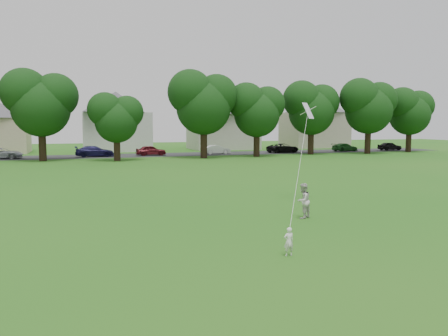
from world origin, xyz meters
name	(u,v)px	position (x,y,z in m)	size (l,w,h in m)	color
ground	(259,247)	(0.00, 0.00, 0.00)	(160.00, 160.00, 0.00)	#206216
street	(124,156)	(0.00, 42.00, 0.01)	(90.00, 7.00, 0.01)	#2D2D30
toddler	(289,242)	(0.45, -1.14, 0.42)	(0.31, 0.20, 0.85)	white
older_boy	(303,201)	(3.34, 3.28, 0.72)	(0.70, 0.54, 1.43)	beige
kite	(301,157)	(2.97, 2.85, 2.54)	(2.98, 4.42, 10.19)	white
tree_row	(137,100)	(0.90, 35.98, 6.46)	(80.98, 9.33, 10.98)	black
parked_cars	(164,150)	(4.70, 41.00, 0.61)	(70.65, 2.54, 1.28)	black
house_row	(136,116)	(2.80, 52.00, 4.98)	(77.68, 14.13, 10.48)	silver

